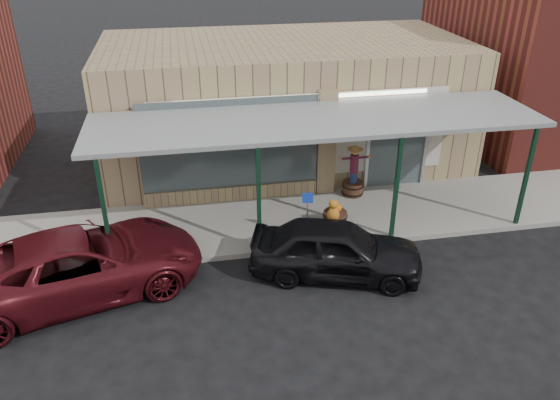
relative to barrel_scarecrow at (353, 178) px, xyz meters
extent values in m
plane|color=black|center=(-1.50, -4.71, -0.71)|extent=(120.00, 120.00, 0.00)
cube|color=gray|center=(-1.50, -1.11, -0.63)|extent=(40.00, 3.20, 0.15)
cube|color=#907358|center=(-1.50, 3.49, 1.39)|extent=(12.00, 6.00, 4.20)
cube|color=#485558|center=(-3.70, 0.34, 1.19)|extent=(5.20, 0.06, 2.80)
cube|color=#485558|center=(1.50, 0.47, 0.79)|extent=(1.80, 0.06, 2.80)
cube|color=#907358|center=(-0.80, 0.39, 0.99)|extent=(0.55, 0.30, 3.40)
cube|color=#907358|center=(-3.70, 0.39, -0.36)|extent=(5.20, 0.30, 0.50)
cube|color=beige|center=(-1.50, 0.46, 1.29)|extent=(9.00, 0.02, 2.60)
cube|color=white|center=(-1.50, 0.43, 2.49)|extent=(7.50, 0.03, 0.10)
cube|color=slate|center=(-1.50, -1.11, 2.34)|extent=(12.00, 3.00, 0.12)
cube|color=#10301F|center=(-7.00, -2.56, 0.84)|extent=(0.10, 0.10, 2.95)
cube|color=#10301F|center=(-3.30, -2.56, 0.84)|extent=(0.10, 0.10, 2.95)
cube|color=#10301F|center=(0.30, -2.56, 0.84)|extent=(0.10, 0.10, 2.95)
cube|color=#10301F|center=(4.00, -2.56, 0.84)|extent=(0.10, 0.10, 2.95)
cylinder|color=#4E301F|center=(0.00, 0.00, -0.35)|extent=(0.85, 0.85, 0.43)
cylinder|color=navy|center=(0.00, 0.00, 0.03)|extent=(0.31, 0.31, 0.32)
cylinder|color=maroon|center=(0.00, 0.00, 0.48)|extent=(0.34, 0.34, 0.58)
sphere|color=#D9AC53|center=(0.00, 0.00, 0.88)|extent=(0.23, 0.23, 0.23)
cone|color=#D9AC53|center=(0.00, 0.00, 1.02)|extent=(0.38, 0.38, 0.15)
cylinder|color=#4E301F|center=(-1.06, -1.77, -0.34)|extent=(0.66, 0.66, 0.44)
ellipsoid|color=#FF5810|center=(-1.06, -1.77, 0.02)|extent=(0.35, 0.35, 0.28)
cylinder|color=#4C471E|center=(-1.06, -1.77, 0.19)|extent=(0.04, 0.04, 0.07)
cylinder|color=gray|center=(-1.99, -2.31, -0.01)|extent=(0.04, 0.04, 1.09)
cube|color=blue|center=(-1.99, -2.31, 0.68)|extent=(0.28, 0.08, 0.29)
imported|color=black|center=(-1.62, -3.78, 0.00)|extent=(4.45, 2.81, 1.41)
ellipsoid|color=#BF7721|center=(-1.44, -2.84, 0.42)|extent=(0.32, 0.26, 0.40)
sphere|color=#BF7721|center=(-1.44, -2.80, 0.70)|extent=(0.23, 0.23, 0.23)
cylinder|color=#1B7B22|center=(-1.44, -2.84, 0.58)|extent=(0.16, 0.16, 0.02)
imported|color=#511017|center=(-7.58, -3.40, 0.06)|extent=(6.03, 3.95, 1.54)
camera|label=1|loc=(-4.98, -14.44, 7.15)|focal=35.00mm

